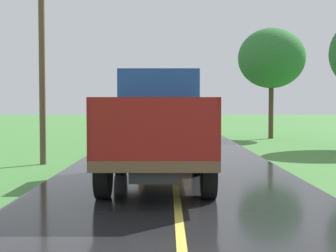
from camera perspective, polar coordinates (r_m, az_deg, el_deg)
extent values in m
cube|color=#2D2D30|center=(10.91, -1.45, -4.09)|extent=(0.90, 5.51, 0.24)
cube|color=brown|center=(10.88, -1.45, -3.05)|extent=(2.30, 5.80, 0.20)
cube|color=#1E479E|center=(12.78, -1.26, 2.49)|extent=(2.10, 1.90, 1.90)
cube|color=black|center=(13.74, -1.18, 3.88)|extent=(1.78, 0.02, 0.76)
cube|color=maroon|center=(9.96, -7.98, 0.16)|extent=(0.08, 3.85, 1.10)
cube|color=maroon|center=(9.90, 4.86, 0.16)|extent=(0.08, 3.85, 1.10)
cube|color=maroon|center=(7.98, -1.91, -0.39)|extent=(2.30, 0.08, 1.10)
cube|color=maroon|center=(11.75, -1.35, 0.54)|extent=(2.30, 0.08, 1.10)
cylinder|color=black|center=(12.77, -5.99, -3.59)|extent=(0.28, 1.00, 1.00)
cylinder|color=black|center=(12.73, 3.48, -3.60)|extent=(0.28, 1.00, 1.00)
cylinder|color=black|center=(9.42, -8.09, -5.78)|extent=(0.28, 1.00, 1.00)
cylinder|color=black|center=(9.37, 4.80, -5.81)|extent=(0.28, 1.00, 1.00)
ellipsoid|color=#70AD26|center=(9.83, -4.25, -1.78)|extent=(0.52, 0.64, 0.41)
ellipsoid|color=#73BA24|center=(8.53, -2.36, 1.58)|extent=(0.53, 0.49, 0.40)
ellipsoid|color=#77B12D|center=(11.47, 0.12, -1.52)|extent=(0.45, 0.50, 0.42)
ellipsoid|color=#79A82E|center=(9.84, -3.75, 1.67)|extent=(0.49, 0.54, 0.50)
ellipsoid|color=#7AAF2D|center=(9.78, 2.39, -2.11)|extent=(0.57, 0.63, 0.41)
ellipsoid|color=#7FB426|center=(8.96, -2.91, -2.70)|extent=(0.58, 0.69, 0.38)
ellipsoid|color=#74B434|center=(9.90, -5.88, -1.82)|extent=(0.54, 0.59, 0.39)
ellipsoid|color=#7AB72A|center=(8.89, 3.48, -0.35)|extent=(0.57, 0.73, 0.44)
ellipsoid|color=#7BB428|center=(11.42, -4.91, -1.25)|extent=(0.50, 0.58, 0.41)
ellipsoid|color=#7FB020|center=(11.38, -3.00, 0.32)|extent=(0.47, 0.47, 0.38)
cube|color=#2D2D30|center=(20.29, -0.10, -1.03)|extent=(0.90, 5.51, 0.24)
cube|color=brown|center=(20.28, -0.10, -0.47)|extent=(2.30, 5.80, 0.20)
cube|color=red|center=(22.21, -0.11, 2.50)|extent=(2.10, 1.90, 1.90)
cube|color=black|center=(23.16, -0.11, 3.33)|extent=(1.78, 0.02, 0.76)
cube|color=brown|center=(19.32, -3.39, 1.31)|extent=(0.08, 3.85, 1.10)
cube|color=brown|center=(19.32, 3.20, 1.31)|extent=(0.08, 3.85, 1.10)
cube|color=brown|center=(17.40, -0.09, 1.18)|extent=(2.30, 0.08, 1.10)
cube|color=brown|center=(21.17, -0.10, 1.42)|extent=(2.30, 0.08, 1.10)
cylinder|color=black|center=(22.12, -2.83, -1.00)|extent=(0.28, 1.00, 1.00)
cylinder|color=black|center=(22.12, 2.62, -1.00)|extent=(0.28, 1.00, 1.00)
cylinder|color=black|center=(18.74, -3.31, -1.64)|extent=(0.28, 1.00, 1.00)
cylinder|color=black|center=(18.74, 3.12, -1.63)|extent=(0.28, 1.00, 1.00)
ellipsoid|color=#82B332|center=(18.95, -1.78, 1.26)|extent=(0.48, 0.45, 0.44)
ellipsoid|color=#78B424|center=(20.85, 1.70, 2.10)|extent=(0.55, 0.54, 0.51)
ellipsoid|color=#86A839|center=(18.47, -0.06, 0.14)|extent=(0.47, 0.44, 0.43)
ellipsoid|color=#71B92D|center=(18.30, -1.11, 2.11)|extent=(0.44, 0.41, 0.42)
ellipsoid|color=#79AF39|center=(20.23, 1.12, 1.29)|extent=(0.42, 0.44, 0.46)
ellipsoid|color=#81AD27|center=(18.19, -2.61, 1.21)|extent=(0.45, 0.48, 0.38)
cylinder|color=brown|center=(15.90, -15.36, 8.44)|extent=(0.20, 0.20, 7.20)
cylinder|color=#4C3823|center=(27.94, 12.32, 1.72)|extent=(0.28, 0.28, 3.15)
ellipsoid|color=#2D7033|center=(28.08, 12.38, 8.12)|extent=(3.89, 3.89, 3.50)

